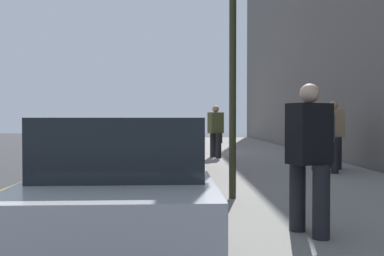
{
  "coord_description": "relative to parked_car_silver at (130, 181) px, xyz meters",
  "views": [
    {
      "loc": [
        -16.63,
        -0.61,
        1.5
      ],
      "look_at": [
        0.09,
        -0.95,
        1.15
      ],
      "focal_mm": 38.49,
      "sensor_mm": 36.0,
      "label": 1
    }
  ],
  "objects": [
    {
      "name": "snow_bank_curb",
      "position": [
        16.75,
        -0.74,
        -0.65
      ],
      "size": [
        7.04,
        0.56,
        0.22
      ],
      "primitive_type": "cube",
      "color": "white",
      "rests_on": "ground"
    },
    {
      "name": "parked_car_silver",
      "position": [
        0.0,
        0.0,
        0.0
      ],
      "size": [
        4.35,
        1.98,
        1.51
      ],
      "color": "black",
      "rests_on": "ground"
    },
    {
      "name": "lane_stripe_centre",
      "position": [
        11.73,
        3.16,
        -0.75
      ],
      "size": [
        28.0,
        0.14,
        0.01
      ],
      "primitive_type": "cube",
      "color": "gold",
      "rests_on": "ground"
    },
    {
      "name": "sidewalk",
      "position": [
        11.73,
        -3.34,
        -0.68
      ],
      "size": [
        28.0,
        4.6,
        0.15
      ],
      "primitive_type": "cube",
      "color": "gray",
      "rests_on": "ground"
    },
    {
      "name": "pedestrian_brown_coat",
      "position": [
        18.53,
        -2.59,
        0.29
      ],
      "size": [
        0.49,
        0.55,
        1.68
      ],
      "color": "black",
      "rests_on": "sidewalk"
    },
    {
      "name": "pedestrian_grey_coat",
      "position": [
        5.31,
        -4.25,
        0.28
      ],
      "size": [
        0.53,
        0.5,
        1.66
      ],
      "color": "black",
      "rests_on": "sidewalk"
    },
    {
      "name": "parked_car_maroon",
      "position": [
        5.5,
        0.04,
        0.0
      ],
      "size": [
        4.69,
        1.98,
        1.51
      ],
      "color": "black",
      "rests_on": "ground"
    },
    {
      "name": "pedestrian_black_coat",
      "position": [
        -0.15,
        -2.1,
        0.33
      ],
      "size": [
        0.54,
        0.56,
        1.76
      ],
      "color": "black",
      "rests_on": "sidewalk"
    },
    {
      "name": "parked_car_red",
      "position": [
        12.06,
        -0.12,
        -0.0
      ],
      "size": [
        4.19,
        2.0,
        1.51
      ],
      "color": "black",
      "rests_on": "ground"
    },
    {
      "name": "rolling_suitcase",
      "position": [
        5.8,
        -4.16,
        -0.29
      ],
      "size": [
        0.34,
        0.22,
        0.99
      ],
      "color": "#471E19",
      "rests_on": "sidewalk"
    },
    {
      "name": "ground_plane",
      "position": [
        11.73,
        -0.04,
        -0.76
      ],
      "size": [
        56.0,
        56.0,
        0.0
      ],
      "primitive_type": "plane",
      "color": "#333335"
    },
    {
      "name": "pedestrian_olive_coat",
      "position": [
        9.58,
        -1.77,
        0.37
      ],
      "size": [
        0.57,
        0.58,
        1.83
      ],
      "color": "black",
      "rests_on": "sidewalk"
    },
    {
      "name": "pedestrian_tan_coat",
      "position": [
        6.24,
        -4.75,
        0.38
      ],
      "size": [
        0.61,
        0.55,
        1.86
      ],
      "color": "black",
      "rests_on": "sidewalk"
    },
    {
      "name": "traffic_light_pole",
      "position": [
        2.09,
        -1.48,
        2.39
      ],
      "size": [
        0.35,
        0.26,
        4.44
      ],
      "color": "#2D2D19",
      "rests_on": "sidewalk"
    }
  ]
}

